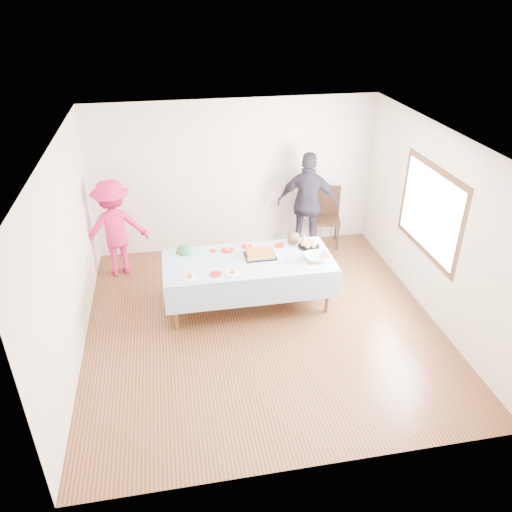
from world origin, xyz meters
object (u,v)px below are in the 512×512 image
Objects in this scene: adult_left at (115,228)px; party_table at (248,263)px; birthday_cake at (260,254)px; dining_chair at (327,213)px.

party_table is at bearing 133.95° from adult_left.
birthday_cake is 2.32m from dining_chair.
party_table is at bearing -157.19° from birthday_cake.
birthday_cake is (0.19, 0.08, 0.09)m from party_table.
birthday_cake is at bearing -119.48° from dining_chair.
adult_left is (-3.76, -0.43, 0.22)m from dining_chair.
party_table is 0.23m from birthday_cake.
party_table is 5.41× the size of birthday_cake.
party_table is 1.51× the size of adult_left.
dining_chair is at bearing 44.84° from party_table.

